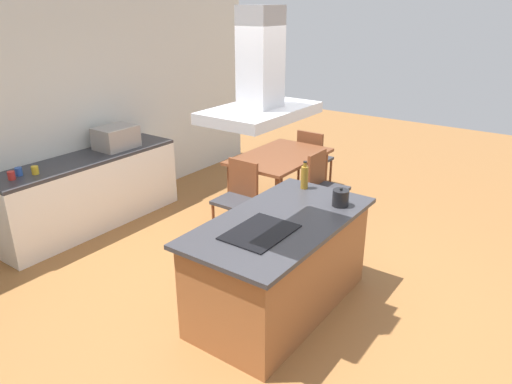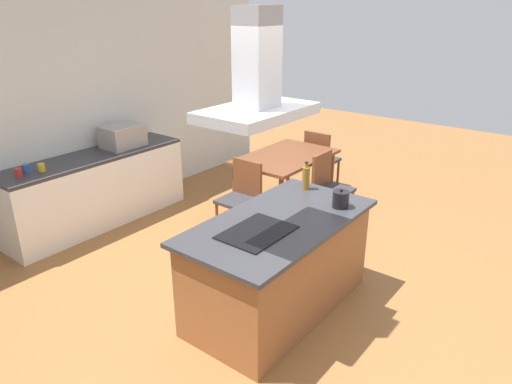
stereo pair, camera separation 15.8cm
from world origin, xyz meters
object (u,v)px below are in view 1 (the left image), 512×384
object	(u,v)px
tea_kettle	(341,198)
chair_facing_island	(323,182)
cooktop	(260,232)
countertop_microwave	(116,137)
chair_at_right_end	(313,156)
chair_at_left_end	(238,193)
coffee_mug_red	(11,176)
range_hood	(261,83)
coffee_mug_yellow	(35,170)
dining_table	(280,161)
coffee_mug_blue	(19,172)
olive_oil_bottle	(305,177)

from	to	relation	value
tea_kettle	chair_facing_island	size ratio (longest dim) A/B	0.23
cooktop	countertop_microwave	world-z (taller)	countertop_microwave
chair_at_right_end	chair_at_left_end	world-z (taller)	same
coffee_mug_red	chair_at_right_end	size ratio (longest dim) A/B	0.10
chair_at_left_end	range_hood	size ratio (longest dim) A/B	0.99
chair_at_right_end	chair_facing_island	size ratio (longest dim) A/B	1.00
tea_kettle	coffee_mug_yellow	size ratio (longest dim) A/B	2.25
coffee_mug_red	dining_table	distance (m)	3.21
chair_at_left_end	coffee_mug_blue	bearing A→B (deg)	136.86
countertop_microwave	coffee_mug_yellow	world-z (taller)	countertop_microwave
coffee_mug_blue	chair_facing_island	bearing A→B (deg)	-40.85
coffee_mug_red	chair_at_left_end	distance (m)	2.48
olive_oil_bottle	chair_at_right_end	xyz separation A→B (m)	(2.11, 1.06, -0.51)
cooktop	dining_table	bearing A→B (deg)	29.29
cooktop	tea_kettle	bearing A→B (deg)	-17.72
chair_at_left_end	range_hood	xyz separation A→B (m)	(-1.35, -1.27, 1.59)
olive_oil_bottle	chair_at_left_end	distance (m)	1.21
dining_table	coffee_mug_blue	bearing A→B (deg)	148.41
cooktop	chair_at_right_end	distance (m)	3.45
chair_at_left_end	range_hood	world-z (taller)	range_hood
cooktop	tea_kettle	size ratio (longest dim) A/B	2.96
chair_at_left_end	tea_kettle	bearing A→B (deg)	-106.66
cooktop	chair_facing_island	world-z (taller)	cooktop
coffee_mug_red	coffee_mug_blue	world-z (taller)	same
countertop_microwave	olive_oil_bottle	bearing A→B (deg)	-86.33
olive_oil_bottle	coffee_mug_yellow	xyz separation A→B (m)	(-1.34, 2.60, -0.08)
olive_oil_bottle	coffee_mug_blue	xyz separation A→B (m)	(-1.47, 2.70, -0.08)
chair_at_right_end	chair_at_left_end	distance (m)	1.83
coffee_mug_blue	chair_at_left_end	bearing A→B (deg)	-43.14
coffee_mug_red	coffee_mug_blue	bearing A→B (deg)	26.55
cooktop	chair_facing_island	bearing A→B (deg)	14.96
tea_kettle	chair_at_left_end	xyz separation A→B (m)	(0.46, 1.55, -0.47)
coffee_mug_blue	cooktop	bearing A→B (deg)	-82.20
range_hood	coffee_mug_blue	bearing A→B (deg)	97.80
olive_oil_bottle	coffee_mug_red	xyz separation A→B (m)	(-1.58, 2.64, -0.08)
coffee_mug_blue	chair_at_left_end	distance (m)	2.43
countertop_microwave	chair_at_left_end	xyz separation A→B (m)	(0.45, -1.61, -0.53)
range_hood	chair_facing_island	bearing A→B (deg)	14.96
olive_oil_bottle	range_hood	distance (m)	1.53
olive_oil_bottle	coffee_mug_red	distance (m)	3.08
tea_kettle	olive_oil_bottle	size ratio (longest dim) A/B	0.71
coffee_mug_blue	chair_facing_island	xyz separation A→B (m)	(2.66, -2.30, -0.44)
olive_oil_bottle	coffee_mug_yellow	distance (m)	2.92
cooktop	coffee_mug_red	xyz separation A→B (m)	(-0.51, 2.85, 0.04)
chair_facing_island	range_hood	world-z (taller)	range_hood
olive_oil_bottle	coffee_mug_yellow	world-z (taller)	olive_oil_bottle
coffee_mug_blue	range_hood	world-z (taller)	range_hood
coffee_mug_red	dining_table	xyz separation A→B (m)	(2.77, -1.58, -0.28)
chair_facing_island	range_hood	distance (m)	2.83
coffee_mug_yellow	range_hood	bearing A→B (deg)	-84.51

